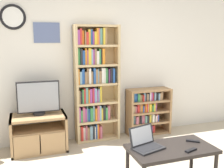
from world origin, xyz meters
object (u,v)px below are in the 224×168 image
at_px(tv_stand, 39,133).
at_px(coffee_table, 171,151).
at_px(bookshelf_tall, 94,84).
at_px(remote_far_from_laptop, 193,141).
at_px(remote_near_laptop, 191,150).
at_px(laptop, 145,143).
at_px(television, 38,98).
at_px(bookshelf_short, 146,111).

bearing_deg(tv_stand, coffee_table, -46.74).
bearing_deg(coffee_table, bookshelf_tall, 106.09).
bearing_deg(remote_far_from_laptop, remote_near_laptop, -2.82).
height_order(bookshelf_tall, laptop, bookshelf_tall).
relative_size(bookshelf_tall, remote_far_from_laptop, 12.30).
relative_size(tv_stand, bookshelf_tall, 0.42).
xyz_separation_m(tv_stand, laptop, (1.09, -1.39, 0.24)).
xyz_separation_m(tv_stand, television, (0.02, 0.04, 0.53)).
relative_size(tv_stand, remote_far_from_laptop, 5.22).
distance_m(tv_stand, bookshelf_tall, 1.15).
height_order(bookshelf_tall, bookshelf_short, bookshelf_tall).
bearing_deg(remote_near_laptop, coffee_table, 25.72).
height_order(television, remote_far_from_laptop, television).
xyz_separation_m(bookshelf_short, remote_near_laptop, (-0.32, -1.76, 0.06)).
distance_m(bookshelf_short, remote_far_from_laptop, 1.56).
xyz_separation_m(tv_stand, bookshelf_short, (1.85, 0.13, 0.13)).
distance_m(bookshelf_short, remote_near_laptop, 1.79).
xyz_separation_m(tv_stand, remote_far_from_laptop, (1.71, -1.41, 0.19)).
bearing_deg(bookshelf_short, coffee_table, -106.13).
relative_size(television, remote_near_laptop, 3.73).
bearing_deg(remote_far_from_laptop, bookshelf_short, -147.99).
bearing_deg(bookshelf_tall, tv_stand, -170.02).
height_order(coffee_table, remote_far_from_laptop, remote_far_from_laptop).
bearing_deg(tv_stand, laptop, -51.73).
height_order(tv_stand, television, television).
distance_m(tv_stand, remote_near_laptop, 2.24).
distance_m(bookshelf_tall, laptop, 1.62).
xyz_separation_m(coffee_table, laptop, (-0.29, 0.08, 0.11)).
relative_size(tv_stand, television, 1.30).
xyz_separation_m(tv_stand, bookshelf_tall, (0.91, 0.16, 0.67)).
height_order(bookshelf_tall, coffee_table, bookshelf_tall).
distance_m(television, remote_near_laptop, 2.28).
xyz_separation_m(television, remote_near_laptop, (1.51, -1.67, -0.34)).
bearing_deg(remote_far_from_laptop, television, -93.59).
bearing_deg(bookshelf_short, remote_near_laptop, -100.13).
bearing_deg(bookshelf_short, television, -176.96).
relative_size(coffee_table, laptop, 2.45).
xyz_separation_m(bookshelf_tall, remote_near_laptop, (0.62, -1.79, -0.48)).
height_order(television, laptop, television).
bearing_deg(laptop, coffee_table, -32.48).
bearing_deg(remote_near_laptop, television, 24.80).
relative_size(tv_stand, remote_near_laptop, 4.86).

